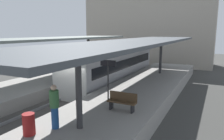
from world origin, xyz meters
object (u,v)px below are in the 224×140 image
platform_bench (122,101)px  platform_sign (108,71)px  litter_bin (29,124)px  commuter_train (114,65)px  passenger_near_bench (54,106)px

platform_bench → platform_sign: bearing=140.8°
platform_bench → litter_bin: 4.28m
platform_bench → platform_sign: platform_sign is taller
commuter_train → litter_bin: bearing=-78.4°
platform_sign → litter_bin: (-0.72, -4.83, -1.22)m
platform_sign → litter_bin: size_ratio=2.76×
platform_bench → platform_sign: (-1.31, 1.07, 1.16)m
commuter_train → platform_bench: commuter_train is taller
platform_bench → platform_sign: 2.05m
passenger_near_bench → litter_bin: bearing=-120.0°
litter_bin → platform_sign: bearing=81.6°
litter_bin → passenger_near_bench: 1.09m
platform_sign → passenger_near_bench: size_ratio=1.27×
platform_sign → litter_bin: platform_sign is taller
commuter_train → litter_bin: commuter_train is taller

